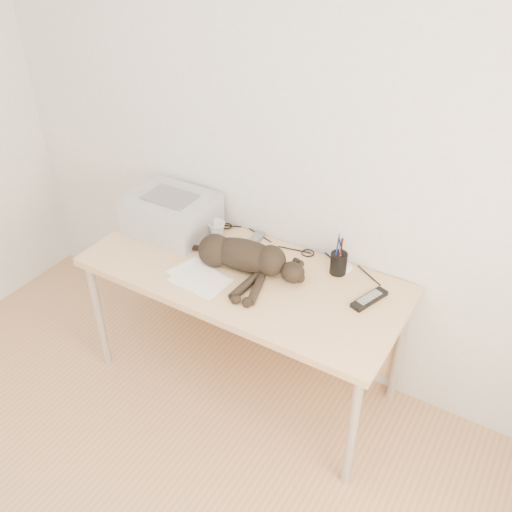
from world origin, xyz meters
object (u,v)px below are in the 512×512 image
Objects in this scene: pen_cup at (339,263)px; desk at (252,285)px; printer at (172,213)px; mouse at (345,268)px; mug at (217,229)px; cat at (240,256)px.

desk is at bearing -158.36° from pen_cup.
printer is 0.97m from mouse.
mug reaches higher than desk.
mug is at bearing -159.19° from mouse.
cat is 0.48m from pen_cup.
pen_cup is (0.40, 0.16, 0.19)m from desk.
printer is (-0.54, 0.06, 0.23)m from desk.
mug is 0.92× the size of mouse.
cat is at bearing -34.75° from mug.
desk is 2.12× the size of cat.
pen_cup is 0.06m from mouse.
mouse is (0.42, 0.19, 0.15)m from desk.
printer is 0.94m from pen_cup.
printer is at bearing -156.89° from mouse.
cat reaches higher than mug.
mug reaches higher than mouse.
mouse is at bearing 21.35° from cat.
mug is (-0.29, 0.12, 0.18)m from desk.
mouse reaches higher than desk.
desk is 0.49m from mouse.
mouse is at bearing 5.88° from mug.
pen_cup is at bearing 6.20° from printer.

